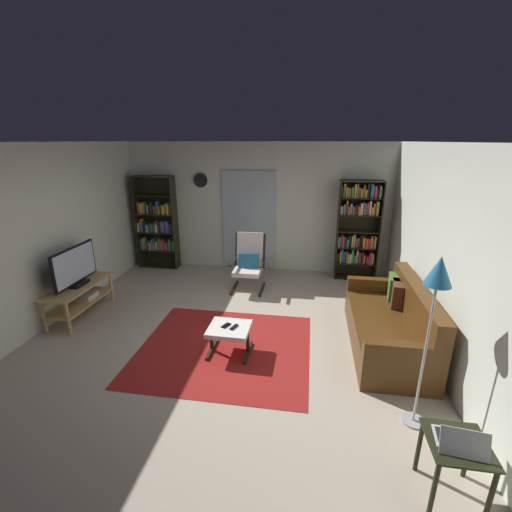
% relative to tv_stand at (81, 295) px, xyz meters
% --- Properties ---
extents(ground_plane, '(7.02, 7.02, 0.00)m').
position_rel_tv_stand_xyz_m(ground_plane, '(2.37, -0.34, -0.34)').
color(ground_plane, '#B5A993').
extents(wall_back, '(5.60, 0.06, 2.60)m').
position_rel_tv_stand_xyz_m(wall_back, '(2.37, 2.56, 0.96)').
color(wall_back, silver).
rests_on(wall_back, ground).
extents(wall_left, '(0.06, 6.00, 2.60)m').
position_rel_tv_stand_xyz_m(wall_left, '(-0.33, -0.34, 0.96)').
color(wall_left, silver).
rests_on(wall_left, ground).
extents(wall_right, '(0.06, 6.00, 2.60)m').
position_rel_tv_stand_xyz_m(wall_right, '(5.07, -0.34, 0.96)').
color(wall_right, silver).
rests_on(wall_right, ground).
extents(glass_door_panel, '(1.10, 0.01, 2.00)m').
position_rel_tv_stand_xyz_m(glass_door_panel, '(2.21, 2.49, 0.71)').
color(glass_door_panel, silver).
extents(area_rug, '(2.23, 2.02, 0.01)m').
position_rel_tv_stand_xyz_m(area_rug, '(2.42, -0.57, -0.34)').
color(area_rug, maroon).
rests_on(area_rug, ground).
extents(tv_stand, '(0.48, 1.21, 0.52)m').
position_rel_tv_stand_xyz_m(tv_stand, '(0.00, 0.00, 0.00)').
color(tv_stand, tan).
rests_on(tv_stand, ground).
extents(television, '(0.20, 0.95, 0.61)m').
position_rel_tv_stand_xyz_m(television, '(0.00, -0.02, 0.47)').
color(television, black).
rests_on(television, tv_stand).
extents(bookshelf_near_tv, '(0.84, 0.30, 1.94)m').
position_rel_tv_stand_xyz_m(bookshelf_near_tv, '(0.28, 2.33, 0.59)').
color(bookshelf_near_tv, black).
rests_on(bookshelf_near_tv, ground).
extents(bookshelf_near_sofa, '(0.79, 0.30, 1.93)m').
position_rel_tv_stand_xyz_m(bookshelf_near_sofa, '(4.39, 2.28, 0.69)').
color(bookshelf_near_sofa, black).
rests_on(bookshelf_near_sofa, ground).
extents(leather_sofa, '(0.86, 1.97, 0.87)m').
position_rel_tv_stand_xyz_m(leather_sofa, '(4.59, -0.15, -0.03)').
color(leather_sofa, '#503012').
rests_on(leather_sofa, ground).
extents(lounge_armchair, '(0.56, 0.65, 1.02)m').
position_rel_tv_stand_xyz_m(lounge_armchair, '(2.39, 1.47, 0.19)').
color(lounge_armchair, black).
rests_on(lounge_armchair, ground).
extents(ottoman, '(0.53, 0.49, 0.37)m').
position_rel_tv_stand_xyz_m(ottoman, '(2.51, -0.64, -0.04)').
color(ottoman, white).
rests_on(ottoman, ground).
extents(tv_remote, '(0.09, 0.15, 0.02)m').
position_rel_tv_stand_xyz_m(tv_remote, '(2.58, -0.65, 0.04)').
color(tv_remote, black).
rests_on(tv_remote, ottoman).
extents(cell_phone, '(0.12, 0.16, 0.01)m').
position_rel_tv_stand_xyz_m(cell_phone, '(2.47, -0.62, 0.03)').
color(cell_phone, black).
rests_on(cell_phone, ottoman).
extents(floor_lamp_by_sofa, '(0.23, 0.23, 1.71)m').
position_rel_tv_stand_xyz_m(floor_lamp_by_sofa, '(4.55, -1.52, 1.09)').
color(floor_lamp_by_sofa, '#A5A5AD').
rests_on(floor_lamp_by_sofa, ground).
extents(side_table, '(0.43, 0.43, 0.51)m').
position_rel_tv_stand_xyz_m(side_table, '(4.62, -2.26, 0.05)').
color(side_table, black).
rests_on(side_table, ground).
extents(laptop, '(0.35, 0.31, 0.20)m').
position_rel_tv_stand_xyz_m(laptop, '(4.61, -2.30, 0.23)').
color(laptop, '#B7BABF').
rests_on(laptop, side_table).
extents(wall_clock, '(0.29, 0.03, 0.29)m').
position_rel_tv_stand_xyz_m(wall_clock, '(1.23, 2.49, 1.51)').
color(wall_clock, silver).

